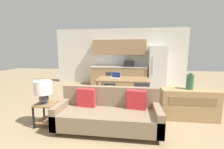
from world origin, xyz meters
name	(u,v)px	position (x,y,z in m)	size (l,w,h in m)	color
ground_plane	(100,131)	(0.00, 0.00, 0.00)	(20.00, 20.00, 0.00)	#9E8460
wall_back	(119,57)	(-0.01, 4.63, 1.35)	(6.40, 0.07, 2.70)	silver
kitchen_counter	(119,67)	(0.01, 4.33, 0.84)	(2.67, 0.65, 2.15)	tan
refrigerator	(157,67)	(1.76, 4.25, 0.91)	(0.77, 0.70, 1.83)	white
dining_table	(123,80)	(0.34, 1.95, 0.69)	(1.64, 0.89, 0.75)	olive
couch	(108,113)	(0.14, 0.15, 0.34)	(2.12, 0.80, 0.86)	#3D2D1E
side_table	(47,110)	(-1.23, 0.12, 0.34)	(0.42, 0.42, 0.51)	olive
table_lamp	(43,90)	(-1.25, 0.08, 0.82)	(0.37, 0.37, 0.51)	#4C515B
credenza	(188,104)	(1.99, 0.86, 0.37)	(1.29, 0.43, 0.73)	tan
vase	(190,82)	(1.99, 0.90, 0.91)	(0.16, 0.16, 0.39)	#336047
dining_chair_far_left	(110,82)	(-0.19, 2.73, 0.47)	(0.42, 0.42, 0.82)	#38383D
dining_chair_near_right	(141,95)	(0.87, 1.14, 0.47)	(0.45, 0.45, 0.82)	#38383D
laptop	(115,77)	(0.09, 1.98, 0.80)	(0.37, 0.33, 0.20)	#B7BABC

